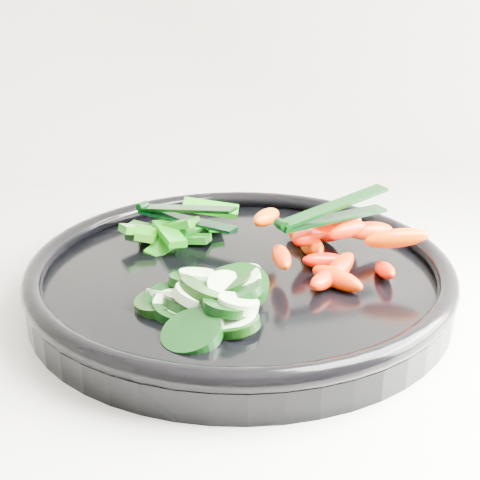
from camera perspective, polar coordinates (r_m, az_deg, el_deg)
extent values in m
cylinder|color=black|center=(0.60, 0.00, -3.76)|extent=(0.37, 0.37, 0.02)
torus|color=black|center=(0.59, 0.00, -2.15)|extent=(0.38, 0.38, 0.02)
cylinder|color=black|center=(0.49, -4.11, -7.96)|extent=(0.06, 0.06, 0.03)
cylinder|color=#D8F9C7|center=(0.50, -3.05, -7.34)|extent=(0.04, 0.04, 0.02)
cylinder|color=black|center=(0.53, -4.74, -5.63)|extent=(0.05, 0.05, 0.02)
cylinder|color=beige|center=(0.55, -6.38, -4.74)|extent=(0.03, 0.04, 0.02)
cylinder|color=black|center=(0.53, -5.87, -5.40)|extent=(0.05, 0.05, 0.03)
cylinder|color=beige|center=(0.53, -5.62, -5.77)|extent=(0.04, 0.04, 0.02)
cylinder|color=black|center=(0.50, -0.28, -7.23)|extent=(0.04, 0.04, 0.02)
cylinder|color=beige|center=(0.51, -0.59, -6.92)|extent=(0.05, 0.05, 0.02)
cylinder|color=black|center=(0.56, -3.92, -3.79)|extent=(0.05, 0.05, 0.02)
cylinder|color=beige|center=(0.56, -3.52, -3.84)|extent=(0.05, 0.05, 0.02)
cylinder|color=black|center=(0.54, -6.63, -5.25)|extent=(0.06, 0.06, 0.02)
cylinder|color=#D8F9C7|center=(0.54, -5.23, -4.80)|extent=(0.04, 0.04, 0.01)
cylinder|color=black|center=(0.53, -4.98, -5.66)|extent=(0.06, 0.06, 0.02)
cylinder|color=beige|center=(0.53, -5.05, -5.80)|extent=(0.04, 0.04, 0.01)
cylinder|color=black|center=(0.54, -5.66, -4.91)|extent=(0.05, 0.05, 0.02)
cylinder|color=beige|center=(0.54, -5.07, -5.03)|extent=(0.04, 0.04, 0.02)
cylinder|color=black|center=(0.53, 0.09, -4.48)|extent=(0.05, 0.05, 0.02)
cylinder|color=beige|center=(0.54, 0.14, -3.64)|extent=(0.04, 0.04, 0.02)
cylinder|color=black|center=(0.54, -4.12, -3.54)|extent=(0.05, 0.05, 0.02)
cylinder|color=beige|center=(0.55, -3.50, -3.17)|extent=(0.05, 0.05, 0.02)
cylinder|color=black|center=(0.53, -2.85, -4.40)|extent=(0.05, 0.05, 0.03)
cylinder|color=#DEF3C3|center=(0.52, -4.07, -4.77)|extent=(0.04, 0.04, 0.02)
cylinder|color=black|center=(0.54, 0.14, -3.98)|extent=(0.06, 0.06, 0.03)
cylinder|color=beige|center=(0.53, -1.17, -4.11)|extent=(0.05, 0.04, 0.03)
cylinder|color=black|center=(0.54, -1.08, -3.55)|extent=(0.05, 0.05, 0.02)
cylinder|color=beige|center=(0.55, 0.37, -3.21)|extent=(0.04, 0.04, 0.02)
cylinder|color=black|center=(0.50, -1.23, -5.73)|extent=(0.05, 0.05, 0.02)
cylinder|color=beige|center=(0.51, -0.17, -5.49)|extent=(0.05, 0.05, 0.02)
ellipsoid|color=#FF1700|center=(0.59, 8.44, -2.47)|extent=(0.05, 0.05, 0.03)
ellipsoid|color=#EA2A00|center=(0.57, 8.28, -3.26)|extent=(0.05, 0.05, 0.02)
ellipsoid|color=#F44F00|center=(0.63, 5.94, -0.50)|extent=(0.02, 0.05, 0.03)
ellipsoid|color=#F13100|center=(0.59, 12.26, -2.52)|extent=(0.02, 0.05, 0.02)
ellipsoid|color=#E03D00|center=(0.63, 6.38, -0.58)|extent=(0.02, 0.05, 0.02)
ellipsoid|color=#F21C00|center=(0.56, 7.19, -3.41)|extent=(0.04, 0.04, 0.02)
ellipsoid|color=#F81C00|center=(0.60, 7.26, -1.76)|extent=(0.05, 0.02, 0.02)
ellipsoid|color=#F21300|center=(0.66, 6.99, 0.61)|extent=(0.04, 0.05, 0.02)
ellipsoid|color=#FA4F00|center=(0.65, 5.12, 0.33)|extent=(0.03, 0.05, 0.02)
ellipsoid|color=red|center=(0.57, 3.54, -1.44)|extent=(0.02, 0.05, 0.02)
ellipsoid|color=#E53300|center=(0.64, 9.70, 1.04)|extent=(0.03, 0.05, 0.03)
ellipsoid|color=#F00F00|center=(0.61, 5.64, 0.29)|extent=(0.05, 0.05, 0.03)
ellipsoid|color=#FF1A00|center=(0.62, 6.15, 0.55)|extent=(0.04, 0.03, 0.02)
ellipsoid|color=#E24700|center=(0.64, 10.99, 0.79)|extent=(0.06, 0.03, 0.03)
ellipsoid|color=#F03300|center=(0.61, 8.26, 1.46)|extent=(0.05, 0.02, 0.02)
ellipsoid|color=#FF6600|center=(0.62, 2.26, 1.96)|extent=(0.04, 0.05, 0.02)
ellipsoid|color=#EF2A00|center=(0.60, 9.14, 0.85)|extent=(0.04, 0.03, 0.02)
ellipsoid|color=#DE3B00|center=(0.59, 13.23, 0.15)|extent=(0.06, 0.03, 0.03)
cube|color=#0A7010|center=(0.67, -5.44, 0.48)|extent=(0.04, 0.05, 0.02)
cube|color=#09680D|center=(0.68, -4.34, 0.91)|extent=(0.05, 0.06, 0.03)
cube|color=#09650A|center=(0.69, -2.35, 1.20)|extent=(0.02, 0.05, 0.02)
cube|color=#09600A|center=(0.65, -4.51, 0.09)|extent=(0.05, 0.04, 0.01)
cube|color=#1C6209|center=(0.66, -5.77, 0.07)|extent=(0.06, 0.07, 0.02)
cube|color=#0A690D|center=(0.68, -7.78, 0.78)|extent=(0.05, 0.04, 0.01)
cube|color=#196209|center=(0.67, -7.53, 0.41)|extent=(0.03, 0.07, 0.03)
cube|color=#1A6C0A|center=(0.66, -6.12, 1.21)|extent=(0.06, 0.05, 0.03)
cube|color=#126B0A|center=(0.65, -8.02, 0.85)|extent=(0.05, 0.04, 0.02)
cube|color=#0D6F0A|center=(0.64, -6.05, 0.56)|extent=(0.03, 0.06, 0.01)
cube|color=#14750B|center=(0.71, -2.52, 2.75)|extent=(0.06, 0.03, 0.02)
cylinder|color=black|center=(0.57, 3.54, 1.35)|extent=(0.01, 0.01, 0.01)
cube|color=black|center=(0.60, 7.97, 1.86)|extent=(0.11, 0.05, 0.00)
cube|color=black|center=(0.60, 8.03, 2.89)|extent=(0.11, 0.05, 0.02)
cylinder|color=black|center=(0.69, -8.34, 2.90)|extent=(0.01, 0.01, 0.01)
cube|color=black|center=(0.66, -4.60, 1.73)|extent=(0.10, 0.08, 0.00)
cube|color=black|center=(0.66, -4.63, 2.67)|extent=(0.09, 0.08, 0.02)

